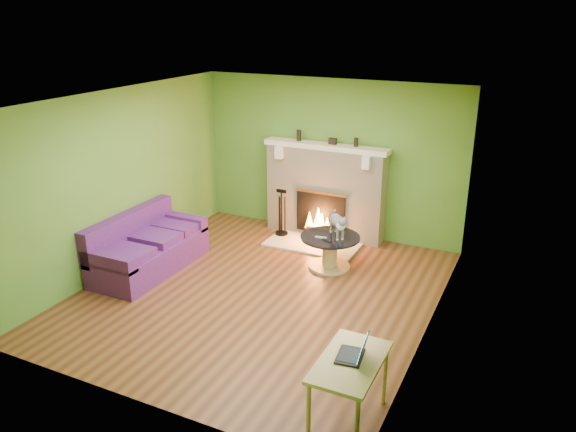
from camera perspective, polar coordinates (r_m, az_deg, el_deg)
name	(u,v)px	position (r m, az deg, el deg)	size (l,w,h in m)	color
floor	(260,292)	(7.71, -2.87, -7.75)	(5.00, 5.00, 0.00)	#522B17
ceiling	(256,99)	(6.88, -3.26, 11.74)	(5.00, 5.00, 0.00)	white
wall_back	(330,158)	(9.37, 4.29, 5.89)	(5.00, 5.00, 0.00)	#507F29
wall_front	(126,283)	(5.30, -16.12, -6.51)	(5.00, 5.00, 0.00)	#507F29
wall_left	(121,180)	(8.46, -16.61, 3.51)	(5.00, 5.00, 0.00)	#507F29
wall_right	(435,230)	(6.48, 14.73, -1.39)	(5.00, 5.00, 0.00)	#507F29
window_frame	(417,237)	(5.57, 12.97, -2.08)	(1.20, 1.20, 0.00)	silver
window_pane	(416,237)	(5.57, 12.89, -2.07)	(1.06, 1.06, 0.00)	white
fireplace	(325,191)	(9.35, 3.79, 2.51)	(2.10, 0.46, 1.58)	beige
hearth	(312,244)	(9.16, 2.47, -2.89)	(1.50, 0.75, 0.03)	beige
mantel	(326,146)	(9.12, 3.85, 7.07)	(2.10, 0.28, 0.08)	white
sofa	(147,248)	(8.50, -14.18, -3.19)	(0.87, 1.85, 0.83)	#49185C
coffee_table	(330,249)	(8.31, 4.27, -3.41)	(0.88, 0.88, 0.50)	tan
desk	(350,368)	(5.23, 6.31, -15.12)	(0.53, 0.92, 0.68)	tan
cat	(337,224)	(8.18, 5.00, -0.78)	(0.23, 0.62, 0.39)	slate
remote_silver	(321,237)	(8.16, 3.35, -2.19)	(0.17, 0.04, 0.02)	#98989B
remote_black	(327,240)	(8.06, 3.98, -2.48)	(0.16, 0.04, 0.02)	black
laptop	(351,346)	(5.17, 6.37, -13.00)	(0.26, 0.30, 0.23)	black
fire_tools	(282,212)	(9.38, -0.66, 0.41)	(0.21, 0.21, 0.80)	black
mantel_vase_left	(299,135)	(9.31, 1.12, 8.20)	(0.08, 0.08, 0.18)	black
mantel_vase_right	(356,142)	(8.96, 6.92, 7.44)	(0.07, 0.07, 0.14)	black
mantel_box	(333,141)	(9.09, 4.56, 7.59)	(0.12, 0.08, 0.10)	black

